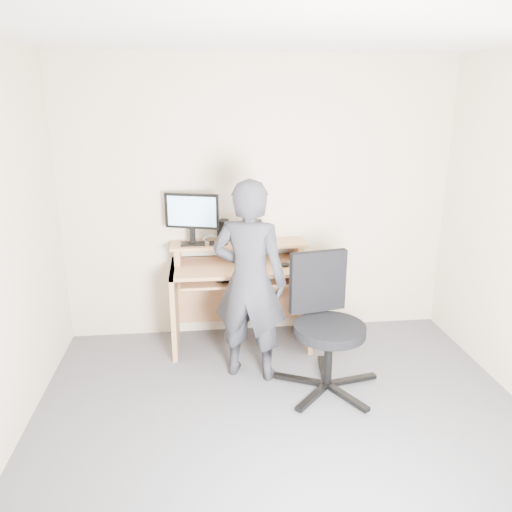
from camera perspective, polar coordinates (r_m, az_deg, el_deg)
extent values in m
plane|color=#57575C|center=(3.43, 3.99, -20.75)|extent=(3.50, 3.50, 0.00)
cube|color=beige|center=(4.51, 0.35, 6.32)|extent=(3.50, 0.02, 2.50)
cube|color=white|center=(2.73, 5.19, 25.46)|extent=(3.50, 3.50, 0.02)
cube|color=#AF7A55|center=(4.46, -9.27, -5.83)|extent=(0.04, 0.60, 0.75)
cube|color=#AF7A55|center=(4.54, 5.57, -5.24)|extent=(0.04, 0.60, 0.75)
cube|color=#AF7A55|center=(4.34, -1.82, -1.19)|extent=(1.20, 0.60, 0.03)
cube|color=#AF7A55|center=(4.29, -1.72, -2.73)|extent=(1.02, 0.38, 0.02)
cube|color=#AF7A55|center=(4.44, -8.95, 0.29)|extent=(0.05, 0.28, 0.15)
cube|color=#AF7A55|center=(4.52, 4.85, 0.74)|extent=(0.05, 0.28, 0.15)
cube|color=#AF7A55|center=(4.43, -2.00, 1.42)|extent=(1.20, 0.30, 0.02)
cube|color=#AF7A55|center=(4.71, -2.07, -3.67)|extent=(1.20, 0.03, 0.65)
cube|color=black|center=(4.39, -7.22, 1.40)|extent=(0.21, 0.13, 0.01)
cube|color=black|center=(4.39, -7.25, 2.40)|extent=(0.05, 0.04, 0.13)
cube|color=black|center=(4.32, -7.36, 5.12)|extent=(0.46, 0.17, 0.30)
cube|color=#93CBFF|center=(4.30, -7.36, 5.07)|extent=(0.41, 0.13, 0.26)
cube|color=black|center=(4.42, -3.79, 2.87)|extent=(0.11, 0.15, 0.20)
cylinder|color=silver|center=(4.42, 0.15, 2.79)|extent=(0.10, 0.10, 0.18)
cube|color=black|center=(4.40, 1.69, 1.54)|extent=(0.10, 0.14, 0.01)
cube|color=black|center=(4.35, -5.08, 1.46)|extent=(0.05, 0.04, 0.03)
torus|color=silver|center=(4.49, -5.09, 1.85)|extent=(0.19, 0.19, 0.06)
cube|color=black|center=(4.27, -1.42, -2.44)|extent=(0.47, 0.20, 0.03)
ellipsoid|color=black|center=(4.27, 3.27, -1.00)|extent=(0.11, 0.08, 0.04)
cube|color=black|center=(4.05, 10.91, -13.71)|extent=(0.41, 0.13, 0.03)
cube|color=black|center=(4.15, 7.73, -12.77)|extent=(0.10, 0.41, 0.03)
cube|color=black|center=(4.00, 5.04, -13.88)|extent=(0.39, 0.22, 0.03)
cube|color=black|center=(3.81, 6.52, -15.70)|extent=(0.31, 0.33, 0.03)
cube|color=black|center=(3.84, 10.37, -15.57)|extent=(0.24, 0.38, 0.03)
cylinder|color=black|center=(3.86, 8.26, -11.47)|extent=(0.06, 0.06, 0.42)
cylinder|color=black|center=(3.75, 8.41, -8.34)|extent=(0.53, 0.53, 0.07)
cube|color=black|center=(3.83, 7.09, -2.90)|extent=(0.45, 0.15, 0.48)
imported|color=black|center=(3.81, -0.74, -2.95)|extent=(0.67, 0.55, 1.58)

